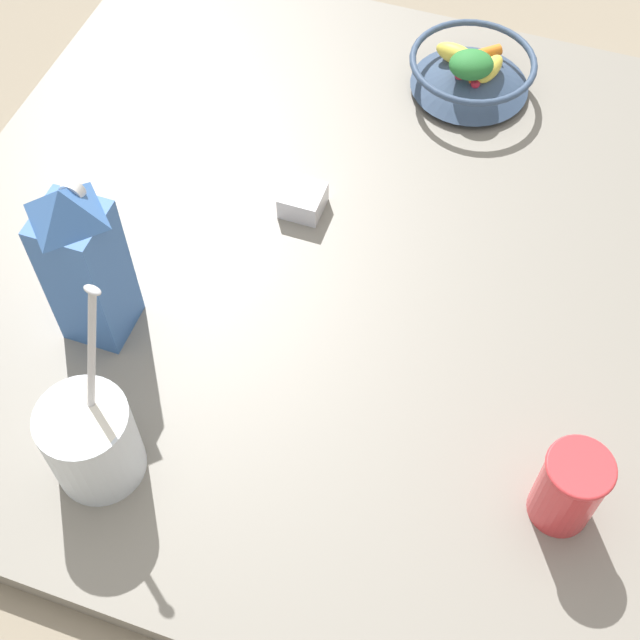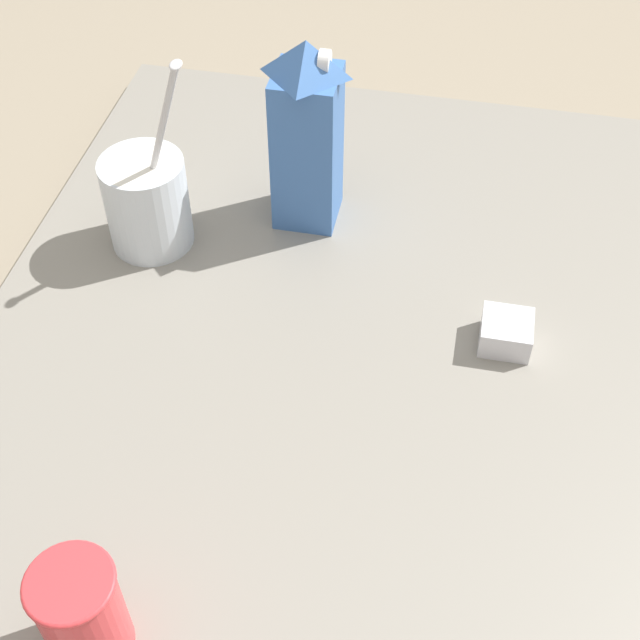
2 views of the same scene
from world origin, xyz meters
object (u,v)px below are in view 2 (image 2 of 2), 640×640
(drinking_cup, at_px, (82,612))
(spice_jar, at_px, (506,333))
(milk_carton, at_px, (307,134))
(yogurt_tub, at_px, (147,198))

(drinking_cup, distance_m, spice_jar, 0.52)
(milk_carton, distance_m, drinking_cup, 0.59)
(milk_carton, xyz_separation_m, yogurt_tub, (-0.09, 0.18, -0.06))
(milk_carton, bearing_deg, spice_jar, -123.69)
(yogurt_tub, relative_size, spice_jar, 4.77)
(spice_jar, bearing_deg, milk_carton, 56.31)
(spice_jar, bearing_deg, drinking_cup, 142.20)
(milk_carton, distance_m, spice_jar, 0.33)
(milk_carton, xyz_separation_m, spice_jar, (-0.17, -0.26, -0.11))
(milk_carton, distance_m, yogurt_tub, 0.20)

